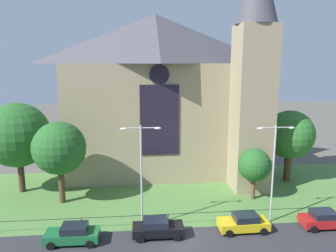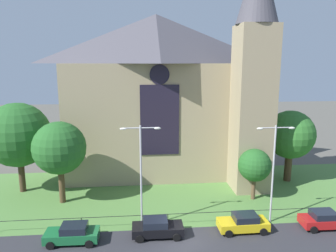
{
  "view_description": "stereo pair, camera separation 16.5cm",
  "coord_description": "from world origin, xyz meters",
  "px_view_note": "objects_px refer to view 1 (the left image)",
  "views": [
    {
      "loc": [
        -3.5,
        -23.71,
        14.12
      ],
      "look_at": [
        -0.35,
        8.0,
        7.87
      ],
      "focal_mm": 34.77,
      "sensor_mm": 36.0,
      "label": 1
    },
    {
      "loc": [
        -3.34,
        -23.72,
        14.12
      ],
      "look_at": [
        -0.35,
        8.0,
        7.87
      ],
      "focal_mm": 34.77,
      "sensor_mm": 36.0,
      "label": 2
    }
  ],
  "objects_px": {
    "parked_car_green": "(73,234)",
    "parked_car_black": "(158,228)",
    "streetlamp_near": "(141,165)",
    "tree_left_near": "(59,148)",
    "streetlamp_far": "(274,162)",
    "church_building": "(162,93)",
    "tree_right_near": "(254,165)",
    "tree_left_far": "(18,135)",
    "parked_car_yellow": "(244,223)",
    "tree_right_far": "(290,135)",
    "parked_car_red": "(325,219)"
  },
  "relations": [
    {
      "from": "parked_car_green",
      "to": "parked_car_black",
      "type": "height_order",
      "value": "same"
    },
    {
      "from": "parked_car_green",
      "to": "streetlamp_near",
      "type": "bearing_deg",
      "value": -160.42
    },
    {
      "from": "tree_left_near",
      "to": "streetlamp_far",
      "type": "height_order",
      "value": "streetlamp_far"
    },
    {
      "from": "church_building",
      "to": "tree_right_near",
      "type": "distance_m",
      "value": 15.01
    },
    {
      "from": "tree_left_far",
      "to": "parked_car_black",
      "type": "bearing_deg",
      "value": -37.44
    },
    {
      "from": "parked_car_yellow",
      "to": "parked_car_green",
      "type": "bearing_deg",
      "value": 1.28
    },
    {
      "from": "tree_right_far",
      "to": "parked_car_black",
      "type": "height_order",
      "value": "tree_right_far"
    },
    {
      "from": "parked_car_black",
      "to": "tree_left_near",
      "type": "bearing_deg",
      "value": 141.15
    },
    {
      "from": "tree_left_far",
      "to": "tree_right_near",
      "type": "relative_size",
      "value": 1.84
    },
    {
      "from": "tree_right_near",
      "to": "parked_car_yellow",
      "type": "xyz_separation_m",
      "value": [
        -3.15,
        -6.37,
        -2.93
      ]
    },
    {
      "from": "church_building",
      "to": "tree_right_far",
      "type": "distance_m",
      "value": 16.36
    },
    {
      "from": "streetlamp_near",
      "to": "parked_car_yellow",
      "type": "distance_m",
      "value": 10.0
    },
    {
      "from": "streetlamp_far",
      "to": "parked_car_red",
      "type": "height_order",
      "value": "streetlamp_far"
    },
    {
      "from": "tree_right_far",
      "to": "streetlamp_far",
      "type": "relative_size",
      "value": 0.97
    },
    {
      "from": "tree_left_near",
      "to": "tree_left_far",
      "type": "distance_m",
      "value": 6.12
    },
    {
      "from": "tree_left_far",
      "to": "parked_car_red",
      "type": "height_order",
      "value": "tree_left_far"
    },
    {
      "from": "tree_right_near",
      "to": "parked_car_yellow",
      "type": "height_order",
      "value": "tree_right_near"
    },
    {
      "from": "tree_left_far",
      "to": "parked_car_yellow",
      "type": "bearing_deg",
      "value": -26.5
    },
    {
      "from": "parked_car_green",
      "to": "parked_car_red",
      "type": "distance_m",
      "value": 21.33
    },
    {
      "from": "streetlamp_near",
      "to": "parked_car_red",
      "type": "distance_m",
      "value": 16.62
    },
    {
      "from": "tree_left_far",
      "to": "parked_car_black",
      "type": "distance_m",
      "value": 18.91
    },
    {
      "from": "tree_right_far",
      "to": "parked_car_black",
      "type": "distance_m",
      "value": 20.7
    },
    {
      "from": "parked_car_black",
      "to": "parked_car_red",
      "type": "height_order",
      "value": "same"
    },
    {
      "from": "tree_right_near",
      "to": "streetlamp_near",
      "type": "relative_size",
      "value": 0.6
    },
    {
      "from": "tree_left_near",
      "to": "parked_car_black",
      "type": "relative_size",
      "value": 1.99
    },
    {
      "from": "streetlamp_far",
      "to": "parked_car_black",
      "type": "height_order",
      "value": "streetlamp_far"
    },
    {
      "from": "parked_car_green",
      "to": "church_building",
      "type": "bearing_deg",
      "value": -115.36
    },
    {
      "from": "parked_car_green",
      "to": "parked_car_black",
      "type": "xyz_separation_m",
      "value": [
        6.76,
        0.32,
        0.0
      ]
    },
    {
      "from": "streetlamp_near",
      "to": "tree_right_far",
      "type": "bearing_deg",
      "value": 29.12
    },
    {
      "from": "tree_right_far",
      "to": "tree_left_near",
      "type": "bearing_deg",
      "value": -171.54
    },
    {
      "from": "tree_right_far",
      "to": "streetlamp_far",
      "type": "distance_m",
      "value": 11.72
    },
    {
      "from": "tree_right_far",
      "to": "parked_car_green",
      "type": "distance_m",
      "value": 26.56
    },
    {
      "from": "parked_car_black",
      "to": "tree_left_far",
      "type": "bearing_deg",
      "value": 143.04
    },
    {
      "from": "tree_right_far",
      "to": "church_building",
      "type": "bearing_deg",
      "value": 159.78
    },
    {
      "from": "tree_right_far",
      "to": "tree_right_near",
      "type": "xyz_separation_m",
      "value": [
        -6.05,
        -4.89,
        -2.0
      ]
    },
    {
      "from": "tree_left_near",
      "to": "parked_car_red",
      "type": "height_order",
      "value": "tree_left_near"
    },
    {
      "from": "streetlamp_far",
      "to": "streetlamp_near",
      "type": "bearing_deg",
      "value": 180.0
    },
    {
      "from": "tree_right_near",
      "to": "streetlamp_far",
      "type": "relative_size",
      "value": 0.61
    },
    {
      "from": "tree_left_near",
      "to": "tree_right_near",
      "type": "height_order",
      "value": "tree_left_near"
    },
    {
      "from": "tree_right_far",
      "to": "tree_left_far",
      "type": "relative_size",
      "value": 0.87
    },
    {
      "from": "tree_left_far",
      "to": "streetlamp_near",
      "type": "distance_m",
      "value": 16.15
    },
    {
      "from": "streetlamp_far",
      "to": "parked_car_yellow",
      "type": "height_order",
      "value": "streetlamp_far"
    },
    {
      "from": "tree_left_near",
      "to": "church_building",
      "type": "bearing_deg",
      "value": 39.91
    },
    {
      "from": "streetlamp_near",
      "to": "streetlamp_far",
      "type": "xyz_separation_m",
      "value": [
        11.52,
        0.0,
        -0.11
      ]
    },
    {
      "from": "streetlamp_near",
      "to": "streetlamp_far",
      "type": "height_order",
      "value": "streetlamp_near"
    },
    {
      "from": "tree_right_near",
      "to": "parked_car_red",
      "type": "relative_size",
      "value": 1.27
    },
    {
      "from": "streetlamp_far",
      "to": "parked_car_red",
      "type": "xyz_separation_m",
      "value": [
        4.28,
        -1.46,
        -4.83
      ]
    },
    {
      "from": "streetlamp_far",
      "to": "parked_car_red",
      "type": "relative_size",
      "value": 2.08
    },
    {
      "from": "tree_right_near",
      "to": "streetlamp_near",
      "type": "xyz_separation_m",
      "value": [
        -11.73,
        -5.01,
        2.01
      ]
    },
    {
      "from": "church_building",
      "to": "streetlamp_far",
      "type": "xyz_separation_m",
      "value": [
        8.47,
        -15.33,
        -4.69
      ]
    }
  ]
}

